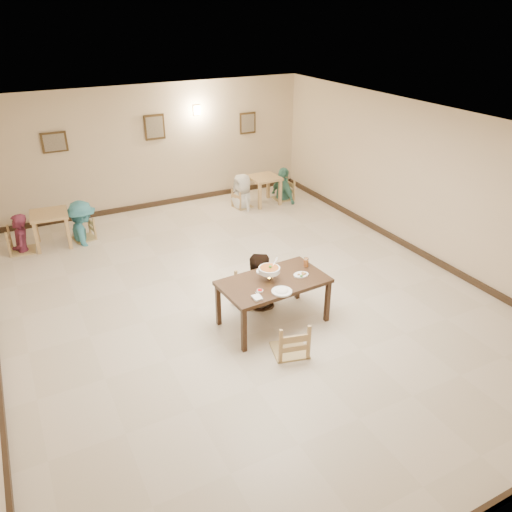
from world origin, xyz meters
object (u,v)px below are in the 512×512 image
curry_warmer (269,270)px  bg_chair_rr (283,181)px  bg_chair_lr (81,219)px  bg_diner_a (15,215)px  drink_glass (306,263)px  main_diner (256,255)px  bg_diner_d (284,168)px  main_table (273,285)px  bg_diner_b (78,202)px  bg_diner_c (242,174)px  bg_table_right (264,182)px  bg_chair_ll (18,229)px  chair_near (291,321)px  bg_table_left (50,219)px  bg_chair_rl (242,190)px  chair_far (252,275)px

curry_warmer → bg_chair_rr: size_ratio=0.37×
bg_chair_rr → curry_warmer: bearing=-30.0°
bg_chair_lr → bg_diner_a: (-1.26, -0.05, 0.36)m
drink_glass → bg_chair_lr: size_ratio=0.17×
main_diner → bg_diner_d: main_diner is taller
curry_warmer → main_table: bearing=-38.7°
main_diner → drink_glass: size_ratio=11.72×
curry_warmer → main_diner: bearing=81.0°
bg_chair_rr → bg_diner_d: 0.34m
bg_diner_b → bg_diner_c: size_ratio=1.01×
bg_chair_rr → bg_table_right: bearing=-81.9°
main_diner → bg_chair_ll: main_diner is taller
bg_chair_ll → bg_diner_b: (1.26, 0.05, 0.36)m
bg_chair_rr → chair_near: bearing=-26.8°
bg_diner_b → curry_warmer: bearing=-158.7°
main_table → bg_chair_rr: (3.04, 4.89, -0.19)m
main_diner → curry_warmer: bearing=93.8°
bg_table_left → bg_chair_ll: size_ratio=0.78×
chair_near → bg_chair_rl: 5.99m
drink_glass → bg_chair_rl: bearing=76.5°
chair_far → bg_diner_a: size_ratio=0.62×
bg_table_left → bg_diner_c: (4.59, 0.17, 0.26)m
main_diner → bg_table_left: main_diner is taller
main_diner → bg_chair_rl: main_diner is taller
chair_near → main_diner: (0.19, 1.44, 0.39)m
bg_table_left → bg_chair_ll: bg_chair_ll is taller
main_diner → chair_far: bearing=-55.3°
bg_chair_lr → bg_diner_d: size_ratio=0.55×
main_table → bg_diner_a: (-3.39, 4.70, 0.12)m
curry_warmer → bg_diner_d: 5.75m
bg_chair_ll → bg_diner_a: bg_diner_a is taller
bg_diner_d → bg_chair_lr: bearing=88.2°
main_table → bg_diner_d: size_ratio=1.02×
bg_table_left → bg_diner_c: size_ratio=0.46×
bg_diner_d → bg_diner_b: bearing=88.2°
main_table → bg_chair_rl: 5.21m
bg_chair_rl → bg_diner_b: size_ratio=0.51×
main_diner → bg_diner_c: (1.78, 4.21, -0.07)m
chair_far → bg_diner_c: 4.52m
main_diner → bg_chair_lr: 4.65m
bg_chair_lr → bg_diner_d: bearing=83.2°
bg_table_right → bg_chair_ll: 5.82m
main_table → drink_glass: size_ratio=10.93×
drink_glass → bg_diner_c: size_ratio=0.09×
main_diner → bg_diner_a: size_ratio=1.13×
main_diner → bg_diner_c: size_ratio=1.08×
main_table → bg_table_right: (2.43, 4.84, -0.12)m
bg_diner_b → bg_chair_rl: bearing=-90.6°
main_diner → bg_diner_a: main_diner is taller
bg_chair_ll → main_table: bearing=-137.2°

